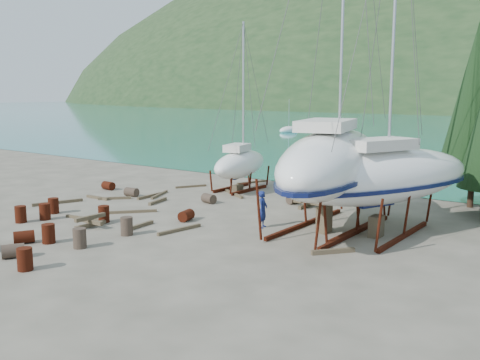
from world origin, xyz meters
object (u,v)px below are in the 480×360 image
Objects in this scene: large_sailboat_near at (332,161)px; large_sailboat_far at (383,175)px; worker at (263,209)px; small_sailboat_shore at (240,163)px.

large_sailboat_near is 2.50m from large_sailboat_far.
worker is at bearing -134.21° from large_sailboat_far.
large_sailboat_near is at bearing -142.84° from large_sailboat_far.
large_sailboat_far is 6.08m from worker.
large_sailboat_near is 1.86× the size of small_sailboat_shore.
small_sailboat_shore is at bearing 134.15° from large_sailboat_near.
worker is at bearing -61.18° from small_sailboat_shore.
large_sailboat_far is at bearing -0.45° from large_sailboat_near.
large_sailboat_near reaches higher than large_sailboat_far.
worker is (-5.29, -2.26, -1.94)m from large_sailboat_far.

